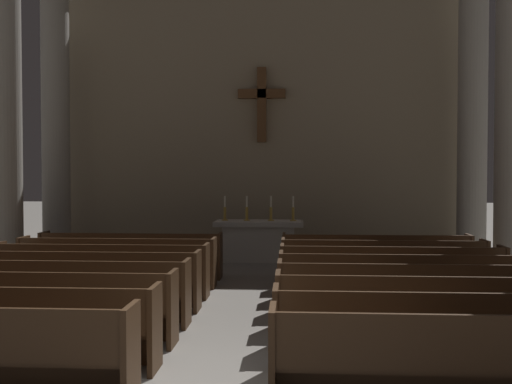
# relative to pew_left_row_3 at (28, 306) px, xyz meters

# --- Properties ---
(pew_left_row_3) EXTENTS (3.80, 0.50, 0.95)m
(pew_left_row_3) POSITION_rel_pew_left_row_3_xyz_m (0.00, 0.00, 0.00)
(pew_left_row_3) COLOR #422B19
(pew_left_row_3) RESTS_ON ground
(pew_left_row_4) EXTENTS (3.80, 0.50, 0.95)m
(pew_left_row_4) POSITION_rel_pew_left_row_3_xyz_m (0.00, 0.96, 0.00)
(pew_left_row_4) COLOR #422B19
(pew_left_row_4) RESTS_ON ground
(pew_left_row_5) EXTENTS (3.80, 0.50, 0.95)m
(pew_left_row_5) POSITION_rel_pew_left_row_3_xyz_m (0.00, 1.91, 0.00)
(pew_left_row_5) COLOR #422B19
(pew_left_row_5) RESTS_ON ground
(pew_left_row_6) EXTENTS (3.80, 0.50, 0.95)m
(pew_left_row_6) POSITION_rel_pew_left_row_3_xyz_m (0.00, 2.87, 0.00)
(pew_left_row_6) COLOR #422B19
(pew_left_row_6) RESTS_ON ground
(pew_left_row_7) EXTENTS (3.80, 0.50, 0.95)m
(pew_left_row_7) POSITION_rel_pew_left_row_3_xyz_m (0.00, 3.83, 0.00)
(pew_left_row_7) COLOR #422B19
(pew_left_row_7) RESTS_ON ground
(pew_left_row_8) EXTENTS (3.80, 0.50, 0.95)m
(pew_left_row_8) POSITION_rel_pew_left_row_3_xyz_m (0.00, 4.78, 0.00)
(pew_left_row_8) COLOR #422B19
(pew_left_row_8) RESTS_ON ground
(pew_right_row_1) EXTENTS (3.80, 0.50, 0.95)m
(pew_right_row_1) POSITION_rel_pew_left_row_3_xyz_m (5.06, -1.91, 0.00)
(pew_right_row_1) COLOR #422B19
(pew_right_row_1) RESTS_ON ground
(pew_right_row_2) EXTENTS (3.80, 0.50, 0.95)m
(pew_right_row_2) POSITION_rel_pew_left_row_3_xyz_m (5.06, -0.96, 0.00)
(pew_right_row_2) COLOR #422B19
(pew_right_row_2) RESTS_ON ground
(pew_right_row_3) EXTENTS (3.80, 0.50, 0.95)m
(pew_right_row_3) POSITION_rel_pew_left_row_3_xyz_m (5.06, 0.00, 0.00)
(pew_right_row_3) COLOR #422B19
(pew_right_row_3) RESTS_ON ground
(pew_right_row_4) EXTENTS (3.80, 0.50, 0.95)m
(pew_right_row_4) POSITION_rel_pew_left_row_3_xyz_m (5.06, 0.96, 0.00)
(pew_right_row_4) COLOR #422B19
(pew_right_row_4) RESTS_ON ground
(pew_right_row_5) EXTENTS (3.80, 0.50, 0.95)m
(pew_right_row_5) POSITION_rel_pew_left_row_3_xyz_m (5.06, 1.91, 0.00)
(pew_right_row_5) COLOR #422B19
(pew_right_row_5) RESTS_ON ground
(pew_right_row_6) EXTENTS (3.80, 0.50, 0.95)m
(pew_right_row_6) POSITION_rel_pew_left_row_3_xyz_m (5.06, 2.87, 0.00)
(pew_right_row_6) COLOR #422B19
(pew_right_row_6) RESTS_ON ground
(pew_right_row_7) EXTENTS (3.80, 0.50, 0.95)m
(pew_right_row_7) POSITION_rel_pew_left_row_3_xyz_m (5.06, 3.83, 0.00)
(pew_right_row_7) COLOR #422B19
(pew_right_row_7) RESTS_ON ground
(pew_right_row_8) EXTENTS (3.80, 0.50, 0.95)m
(pew_right_row_8) POSITION_rel_pew_left_row_3_xyz_m (5.06, 4.78, 0.00)
(pew_right_row_8) COLOR #422B19
(pew_right_row_8) RESTS_ON ground
(column_left_third) EXTENTS (1.06, 1.06, 6.92)m
(column_left_third) POSITION_rel_pew_left_row_3_xyz_m (-2.72, 4.87, 2.90)
(column_left_third) COLOR #9E998E
(column_left_third) RESTS_ON ground
(column_left_fourth) EXTENTS (1.06, 1.06, 6.92)m
(column_left_fourth) POSITION_rel_pew_left_row_3_xyz_m (-2.72, 7.56, 2.90)
(column_left_fourth) COLOR #9E998E
(column_left_fourth) RESTS_ON ground
(column_right_fourth) EXTENTS (1.06, 1.06, 6.92)m
(column_right_fourth) POSITION_rel_pew_left_row_3_xyz_m (7.78, 7.56, 2.90)
(column_right_fourth) COLOR #9E998E
(column_right_fourth) RESTS_ON ground
(altar) EXTENTS (2.20, 0.90, 1.01)m
(altar) POSITION_rel_pew_left_row_3_xyz_m (2.53, 7.31, 0.06)
(altar) COLOR #BCB7AD
(altar) RESTS_ON ground
(candlestick_outer_left) EXTENTS (0.16, 0.16, 0.61)m
(candlestick_outer_left) POSITION_rel_pew_left_row_3_xyz_m (1.68, 7.31, 0.72)
(candlestick_outer_left) COLOR #B79338
(candlestick_outer_left) RESTS_ON altar
(candlestick_inner_left) EXTENTS (0.16, 0.16, 0.61)m
(candlestick_inner_left) POSITION_rel_pew_left_row_3_xyz_m (2.23, 7.31, 0.72)
(candlestick_inner_left) COLOR #B79338
(candlestick_inner_left) RESTS_ON altar
(candlestick_inner_right) EXTENTS (0.16, 0.16, 0.61)m
(candlestick_inner_right) POSITION_rel_pew_left_row_3_xyz_m (2.83, 7.31, 0.72)
(candlestick_inner_right) COLOR #B79338
(candlestick_inner_right) RESTS_ON altar
(candlestick_outer_right) EXTENTS (0.16, 0.16, 0.61)m
(candlestick_outer_right) POSITION_rel_pew_left_row_3_xyz_m (3.38, 7.31, 0.72)
(candlestick_outer_right) COLOR #B79338
(candlestick_outer_right) RESTS_ON altar
(apse_with_cross) EXTENTS (11.64, 0.49, 7.33)m
(apse_with_cross) POSITION_rel_pew_left_row_3_xyz_m (2.53, 8.91, 3.19)
(apse_with_cross) COLOR gray
(apse_with_cross) RESTS_ON ground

